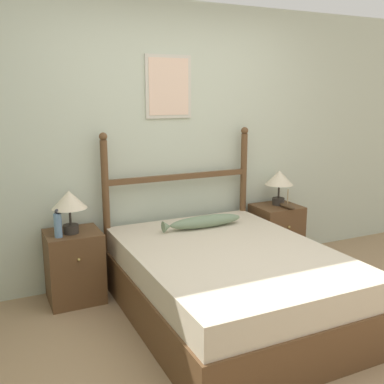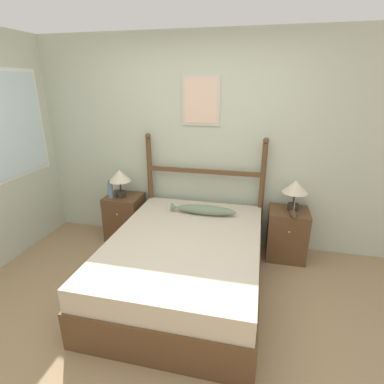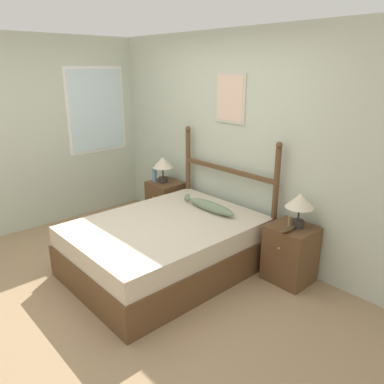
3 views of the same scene
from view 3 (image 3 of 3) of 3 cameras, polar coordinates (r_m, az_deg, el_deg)
ground_plane at (r=3.99m, az=-11.75°, el=-14.32°), size 16.00×16.00×0.00m
wall_back at (r=4.55m, az=6.28°, el=7.53°), size 6.40×0.08×2.55m
wall_left at (r=5.41m, az=-24.27°, el=7.81°), size 0.08×6.40×2.55m
bed at (r=4.14m, az=-4.02°, el=-8.25°), size 1.48×1.98×0.56m
headboard at (r=4.56m, az=5.33°, el=0.99°), size 1.49×0.07×1.41m
nightstand_left at (r=5.34m, az=-4.01°, el=-1.59°), size 0.45×0.43×0.61m
nightstand_right at (r=4.05m, az=14.73°, el=-9.05°), size 0.45×0.43×0.61m
table_lamp_left at (r=5.17m, az=-4.49°, el=4.29°), size 0.29×0.29×0.36m
table_lamp_right at (r=3.84m, az=16.11°, el=-1.55°), size 0.29×0.29×0.36m
bottle at (r=5.26m, az=-5.75°, el=2.74°), size 0.06×0.06×0.23m
model_boat at (r=3.80m, az=14.42°, el=-5.48°), size 0.07×0.24×0.19m
fish_pillow at (r=4.31m, az=2.70°, el=-2.16°), size 0.76×0.14×0.11m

